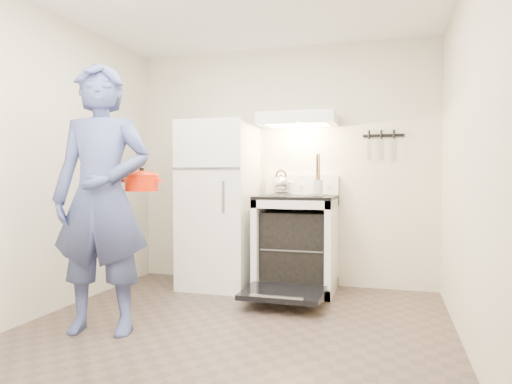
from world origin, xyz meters
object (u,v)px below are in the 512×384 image
Objects in this scene: tea_kettle at (281,182)px; person at (102,199)px; refrigerator at (219,205)px; dutch_oven at (142,183)px; stove_body at (296,245)px.

person is at bearing -117.18° from tea_kettle.
tea_kettle is at bearing 22.19° from refrigerator.
refrigerator is 5.19× the size of dutch_oven.
person is 0.32m from dutch_oven.
refrigerator is 6.62× the size of tea_kettle.
tea_kettle is 1.74m from dutch_oven.
refrigerator reaches higher than stove_body.
dutch_oven is at bearing 33.03° from person.
person reaches higher than refrigerator.
stove_body is 3.58× the size of tea_kettle.
dutch_oven is (0.21, 0.21, 0.11)m from person.
tea_kettle is (-0.21, 0.22, 0.62)m from stove_body.
stove_body is 2.81× the size of dutch_oven.
refrigerator is at bearing -178.23° from stove_body.
dutch_oven is at bearing -124.19° from stove_body.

